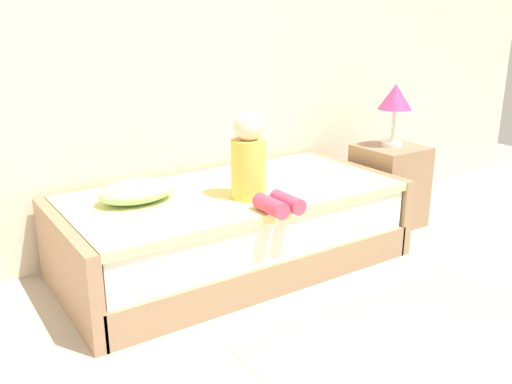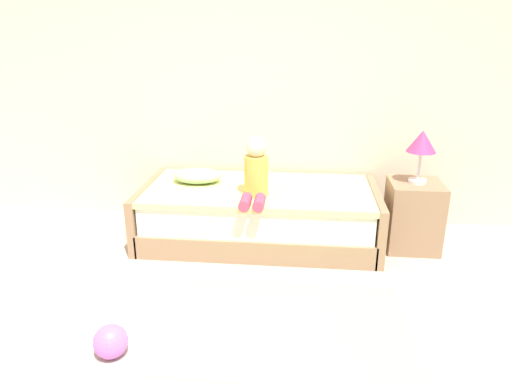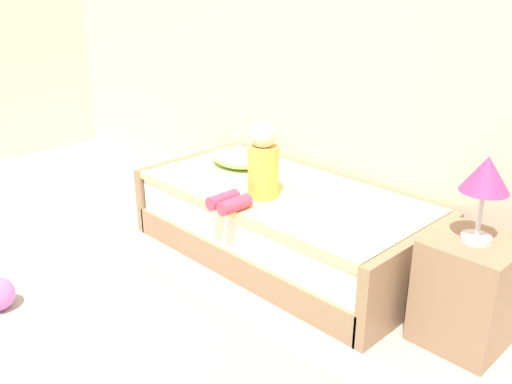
# 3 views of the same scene
# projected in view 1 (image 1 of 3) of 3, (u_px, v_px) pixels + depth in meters

# --- Properties ---
(wall_rear) EXTENTS (7.20, 0.10, 2.90)m
(wall_rear) POSITION_uv_depth(u_px,v_px,m) (179.00, 25.00, 3.48)
(wall_rear) COLOR beige
(wall_rear) RESTS_ON ground
(bed) EXTENTS (2.11, 1.00, 0.50)m
(bed) POSITION_uv_depth(u_px,v_px,m) (234.00, 228.00, 3.38)
(bed) COLOR #997556
(bed) RESTS_ON ground
(nightstand) EXTENTS (0.44, 0.44, 0.60)m
(nightstand) POSITION_uv_depth(u_px,v_px,m) (389.00, 185.00, 4.07)
(nightstand) COLOR #997556
(nightstand) RESTS_ON ground
(table_lamp) EXTENTS (0.24, 0.24, 0.45)m
(table_lamp) POSITION_uv_depth(u_px,v_px,m) (395.00, 100.00, 3.88)
(table_lamp) COLOR silver
(table_lamp) RESTS_ON nightstand
(child_figure) EXTENTS (0.20, 0.51, 0.50)m
(child_figure) POSITION_uv_depth(u_px,v_px,m) (253.00, 165.00, 3.06)
(child_figure) COLOR gold
(child_figure) RESTS_ON bed
(pillow) EXTENTS (0.44, 0.30, 0.13)m
(pillow) POSITION_uv_depth(u_px,v_px,m) (136.00, 191.00, 3.06)
(pillow) COLOR #99CC8C
(pillow) RESTS_ON bed
(area_rug) EXTENTS (1.60, 1.10, 0.01)m
(area_rug) POSITION_uv_depth(u_px,v_px,m) (430.00, 347.00, 2.58)
(area_rug) COLOR #B2D189
(area_rug) RESTS_ON ground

